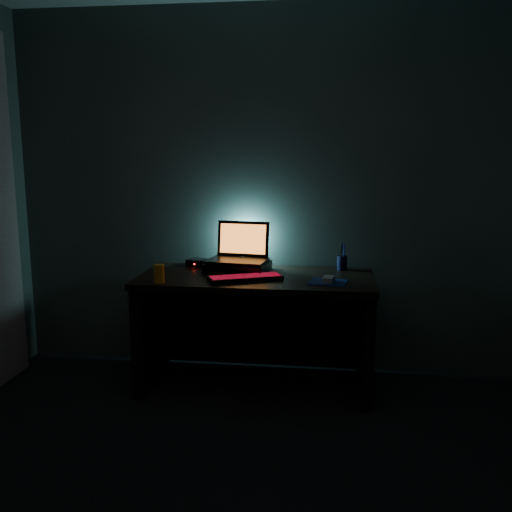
% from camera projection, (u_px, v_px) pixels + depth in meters
% --- Properties ---
extents(room, '(3.50, 4.00, 2.50)m').
position_uv_depth(room, '(196.00, 236.00, 1.98)').
color(room, black).
rests_on(room, ground).
extents(desk, '(1.50, 0.70, 0.75)m').
position_uv_depth(desk, '(257.00, 312.00, 3.75)').
color(desk, black).
rests_on(desk, ground).
extents(riser, '(0.44, 0.35, 0.06)m').
position_uv_depth(riser, '(238.00, 266.00, 3.79)').
color(riser, black).
rests_on(riser, desk).
extents(laptop, '(0.41, 0.33, 0.26)m').
position_uv_depth(laptop, '(240.00, 252.00, 3.83)').
color(laptop, black).
rests_on(laptop, riser).
extents(keyboard, '(0.48, 0.32, 0.03)m').
position_uv_depth(keyboard, '(245.00, 278.00, 3.53)').
color(keyboard, black).
rests_on(keyboard, desk).
extents(mousepad, '(0.25, 0.23, 0.00)m').
position_uv_depth(mousepad, '(328.00, 282.00, 3.47)').
color(mousepad, '#0B1D52').
rests_on(mousepad, desk).
extents(mouse, '(0.08, 0.11, 0.03)m').
position_uv_depth(mouse, '(328.00, 279.00, 3.46)').
color(mouse, '#95959A').
rests_on(mouse, mousepad).
extents(pen_cup, '(0.08, 0.08, 0.10)m').
position_uv_depth(pen_cup, '(342.00, 263.00, 3.82)').
color(pen_cup, black).
rests_on(pen_cup, desk).
extents(juice_glass, '(0.09, 0.09, 0.11)m').
position_uv_depth(juice_glass, '(159.00, 274.00, 3.45)').
color(juice_glass, '#FF9A0D').
rests_on(juice_glass, desk).
extents(router, '(0.17, 0.15, 0.05)m').
position_uv_depth(router, '(199.00, 263.00, 3.95)').
color(router, black).
rests_on(router, desk).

